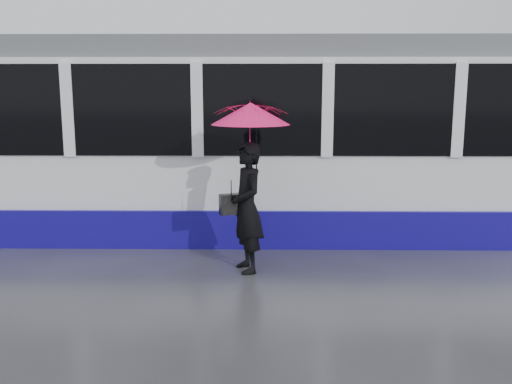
{
  "coord_description": "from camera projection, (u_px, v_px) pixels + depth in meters",
  "views": [
    {
      "loc": [
        -0.06,
        -7.54,
        2.57
      ],
      "look_at": [
        -0.18,
        0.34,
        1.1
      ],
      "focal_mm": 40.0,
      "sensor_mm": 36.0,
      "label": 1
    }
  ],
  "objects": [
    {
      "name": "umbrella",
      "position": [
        251.0,
        129.0,
        7.69
      ],
      "size": [
        1.37,
        1.37,
        1.23
      ],
      "rotation": [
        0.0,
        0.0,
        0.34
      ],
      "color": "#EA1350",
      "rests_on": "ground"
    },
    {
      "name": "handbag",
      "position": [
        231.0,
        204.0,
        7.9
      ],
      "size": [
        0.35,
        0.24,
        0.46
      ],
      "rotation": [
        0.0,
        0.0,
        0.34
      ],
      "color": "black",
      "rests_on": "ground"
    },
    {
      "name": "ground",
      "position": [
        268.0,
        275.0,
        7.88
      ],
      "size": [
        90.0,
        90.0,
        0.0
      ],
      "primitive_type": "plane",
      "color": "#2E2E33",
      "rests_on": "ground"
    },
    {
      "name": "tram",
      "position": [
        121.0,
        139.0,
        10.08
      ],
      "size": [
        26.0,
        2.56,
        3.35
      ],
      "color": "white",
      "rests_on": "ground"
    },
    {
      "name": "rails",
      "position": [
        268.0,
        229.0,
        10.34
      ],
      "size": [
        34.0,
        1.51,
        0.02
      ],
      "color": "#3F3D38",
      "rests_on": "ground"
    },
    {
      "name": "woman",
      "position": [
        247.0,
        208.0,
        7.89
      ],
      "size": [
        0.63,
        0.77,
        1.82
      ],
      "primitive_type": "imported",
      "rotation": [
        0.0,
        0.0,
        -1.23
      ],
      "color": "black",
      "rests_on": "ground"
    }
  ]
}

